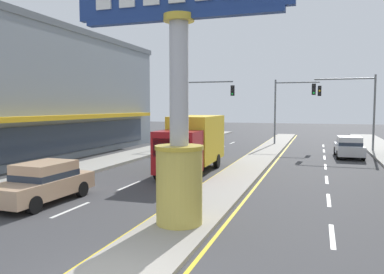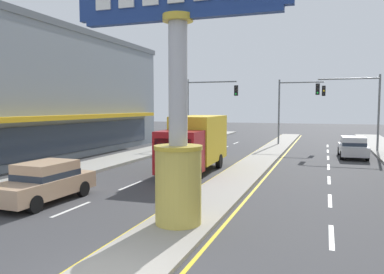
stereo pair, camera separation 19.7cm
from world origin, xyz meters
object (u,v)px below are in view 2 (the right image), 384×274
storefront_left (36,93)px  traffic_light_left_side (206,100)px  traffic_light_right_side (355,99)px  sedan_near_left_lane (353,147)px  district_sign (178,108)px  street_bench (32,173)px  traffic_light_median_far (295,101)px  box_truck_near_right_lane (195,142)px  sedan_far_right_lane (45,182)px

storefront_left → traffic_light_left_side: size_ratio=4.20×
traffic_light_right_side → sedan_near_left_lane: (-0.28, -3.82, -3.46)m
district_sign → street_bench: size_ratio=4.77×
traffic_light_median_far → box_truck_near_right_lane: traffic_light_median_far is taller
box_truck_near_right_lane → sedan_near_left_lane: 12.77m
traffic_light_left_side → sedan_far_right_lane: size_ratio=1.43×
storefront_left → traffic_light_left_side: (9.57, 10.95, -0.40)m
box_truck_near_right_lane → sedan_far_right_lane: 9.04m
traffic_light_median_far → sedan_near_left_lane: traffic_light_median_far is taller
sedan_near_left_lane → traffic_light_median_far: bearing=122.1°
sedan_far_right_lane → street_bench: bearing=140.4°
storefront_left → sedan_far_right_lane: bearing=-47.6°
traffic_light_right_side → traffic_light_median_far: same height
district_sign → storefront_left: (-15.87, 12.05, 1.03)m
traffic_light_left_side → traffic_light_median_far: size_ratio=1.00×
sedan_far_right_lane → street_bench: (-2.39, 1.97, -0.14)m
traffic_light_median_far → street_bench: 25.23m
traffic_light_right_side → box_truck_near_right_lane: 16.09m
district_sign → sedan_far_right_lane: 6.76m
storefront_left → traffic_light_median_far: bearing=39.2°
traffic_light_median_far → box_truck_near_right_lane: size_ratio=0.89×
storefront_left → traffic_light_left_side: storefront_left is taller
traffic_light_left_side → box_truck_near_right_lane: (3.53, -13.35, -2.55)m
storefront_left → sedan_near_left_lane: size_ratio=5.98×
sedan_near_left_lane → street_bench: size_ratio=2.72×
traffic_light_median_far → box_truck_near_right_lane: bearing=-104.3°
sedan_far_right_lane → sedan_near_left_lane: bearing=55.7°
district_sign → sedan_near_left_lane: size_ratio=1.75×
traffic_light_right_side → street_bench: 24.66m
box_truck_near_right_lane → traffic_light_left_side: bearing=104.8°
traffic_light_median_far → street_bench: traffic_light_median_far is taller
storefront_left → sedan_near_left_lane: (21.89, 6.82, -3.86)m
storefront_left → street_bench: bearing=-49.7°
traffic_light_right_side → sedan_near_left_lane: traffic_light_right_side is taller
sedan_far_right_lane → box_truck_near_right_lane: bearing=68.9°
traffic_light_left_side → traffic_light_median_far: same height
box_truck_near_right_lane → sedan_near_left_lane: size_ratio=1.60×
traffic_light_left_side → traffic_light_right_side: same height
storefront_left → box_truck_near_right_lane: size_ratio=3.74×
storefront_left → traffic_light_right_side: bearing=25.6°
district_sign → traffic_light_right_side: district_sign is taller
traffic_light_median_far → box_truck_near_right_lane: 17.25m
sedan_near_left_lane → box_truck_near_right_lane: bearing=-133.6°
district_sign → sedan_far_right_lane: size_ratio=1.76×
traffic_light_median_far → district_sign: bearing=-93.1°
box_truck_near_right_lane → sedan_far_right_lane: bearing=-111.1°
traffic_light_median_far → sedan_far_right_lane: 26.24m
storefront_left → traffic_light_median_far: storefront_left is taller
district_sign → street_bench: district_sign is taller
district_sign → storefront_left: bearing=142.8°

